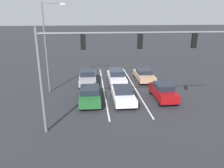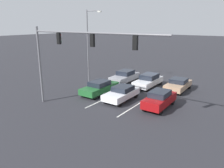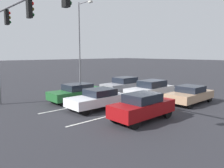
{
  "view_description": "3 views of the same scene",
  "coord_description": "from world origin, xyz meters",
  "px_view_note": "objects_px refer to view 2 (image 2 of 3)",
  "views": [
    {
      "loc": [
        3.03,
        25.16,
        7.95
      ],
      "look_at": [
        1.16,
        6.32,
        1.73
      ],
      "focal_mm": 35.0,
      "sensor_mm": 36.0,
      "label": 1
    },
    {
      "loc": [
        -10.74,
        23.99,
        7.43
      ],
      "look_at": [
        0.46,
        7.81,
        1.91
      ],
      "focal_mm": 35.0,
      "sensor_mm": 36.0,
      "label": 2
    },
    {
      "loc": [
        -11.65,
        15.98,
        3.88
      ],
      "look_at": [
        -0.28,
        5.59,
        1.73
      ],
      "focal_mm": 35.0,
      "sensor_mm": 36.0,
      "label": 3
    }
  ],
  "objects_px": {
    "car_silver_midlane_second": "(148,80)",
    "street_lamp_right_shoulder": "(89,42)",
    "car_maroon_leftlane_front": "(159,99)",
    "car_darkgreen_rightlane_front": "(100,87)",
    "traffic_signal_gantry": "(70,49)",
    "car_white_midlane_front": "(122,93)",
    "car_gray_rightlane_second": "(125,76)",
    "car_tan_leftlane_second": "(178,84)"
  },
  "relations": [
    {
      "from": "car_silver_midlane_second",
      "to": "street_lamp_right_shoulder",
      "type": "bearing_deg",
      "value": 18.45
    },
    {
      "from": "car_darkgreen_rightlane_front",
      "to": "car_gray_rightlane_second",
      "type": "height_order",
      "value": "car_gray_rightlane_second"
    },
    {
      "from": "car_maroon_leftlane_front",
      "to": "car_white_midlane_front",
      "type": "bearing_deg",
      "value": 3.65
    },
    {
      "from": "street_lamp_right_shoulder",
      "to": "car_silver_midlane_second",
      "type": "bearing_deg",
      "value": -161.55
    },
    {
      "from": "car_tan_leftlane_second",
      "to": "street_lamp_right_shoulder",
      "type": "bearing_deg",
      "value": 15.7
    },
    {
      "from": "car_tan_leftlane_second",
      "to": "car_white_midlane_front",
      "type": "bearing_deg",
      "value": 61.27
    },
    {
      "from": "car_tan_leftlane_second",
      "to": "car_gray_rightlane_second",
      "type": "bearing_deg",
      "value": 3.63
    },
    {
      "from": "car_darkgreen_rightlane_front",
      "to": "car_silver_midlane_second",
      "type": "height_order",
      "value": "car_silver_midlane_second"
    },
    {
      "from": "car_silver_midlane_second",
      "to": "car_white_midlane_front",
      "type": "bearing_deg",
      "value": 88.97
    },
    {
      "from": "car_tan_leftlane_second",
      "to": "street_lamp_right_shoulder",
      "type": "distance_m",
      "value": 11.82
    },
    {
      "from": "car_maroon_leftlane_front",
      "to": "car_white_midlane_front",
      "type": "distance_m",
      "value": 3.88
    },
    {
      "from": "car_silver_midlane_second",
      "to": "car_gray_rightlane_second",
      "type": "distance_m",
      "value": 3.41
    },
    {
      "from": "car_darkgreen_rightlane_front",
      "to": "car_white_midlane_front",
      "type": "relative_size",
      "value": 1.12
    },
    {
      "from": "car_darkgreen_rightlane_front",
      "to": "car_gray_rightlane_second",
      "type": "distance_m",
      "value": 5.61
    },
    {
      "from": "car_maroon_leftlane_front",
      "to": "street_lamp_right_shoulder",
      "type": "height_order",
      "value": "street_lamp_right_shoulder"
    },
    {
      "from": "street_lamp_right_shoulder",
      "to": "car_tan_leftlane_second",
      "type": "bearing_deg",
      "value": -164.3
    },
    {
      "from": "car_white_midlane_front",
      "to": "car_tan_leftlane_second",
      "type": "xyz_separation_m",
      "value": [
        -3.53,
        -6.44,
        -0.03
      ]
    },
    {
      "from": "car_maroon_leftlane_front",
      "to": "car_silver_midlane_second",
      "type": "xyz_separation_m",
      "value": [
        3.76,
        -5.61,
        -0.04
      ]
    },
    {
      "from": "car_gray_rightlane_second",
      "to": "traffic_signal_gantry",
      "type": "relative_size",
      "value": 0.37
    },
    {
      "from": "car_maroon_leftlane_front",
      "to": "traffic_signal_gantry",
      "type": "relative_size",
      "value": 0.33
    },
    {
      "from": "car_silver_midlane_second",
      "to": "car_tan_leftlane_second",
      "type": "xyz_separation_m",
      "value": [
        -3.42,
        -0.59,
        -0.08
      ]
    },
    {
      "from": "car_white_midlane_front",
      "to": "car_gray_rightlane_second",
      "type": "relative_size",
      "value": 0.92
    },
    {
      "from": "car_white_midlane_front",
      "to": "car_silver_midlane_second",
      "type": "xyz_separation_m",
      "value": [
        -0.11,
        -5.85,
        0.05
      ]
    },
    {
      "from": "car_silver_midlane_second",
      "to": "car_maroon_leftlane_front",
      "type": "bearing_deg",
      "value": 123.89
    },
    {
      "from": "traffic_signal_gantry",
      "to": "street_lamp_right_shoulder",
      "type": "bearing_deg",
      "value": -58.55
    },
    {
      "from": "car_darkgreen_rightlane_front",
      "to": "street_lamp_right_shoulder",
      "type": "distance_m",
      "value": 6.68
    },
    {
      "from": "car_darkgreen_rightlane_front",
      "to": "traffic_signal_gantry",
      "type": "xyz_separation_m",
      "value": [
        -1.02,
        5.08,
        4.68
      ]
    },
    {
      "from": "street_lamp_right_shoulder",
      "to": "traffic_signal_gantry",
      "type": "bearing_deg",
      "value": 121.45
    },
    {
      "from": "car_tan_leftlane_second",
      "to": "traffic_signal_gantry",
      "type": "bearing_deg",
      "value": 63.41
    },
    {
      "from": "car_white_midlane_front",
      "to": "car_tan_leftlane_second",
      "type": "bearing_deg",
      "value": -118.73
    },
    {
      "from": "car_maroon_leftlane_front",
      "to": "traffic_signal_gantry",
      "type": "height_order",
      "value": "traffic_signal_gantry"
    },
    {
      "from": "car_silver_midlane_second",
      "to": "traffic_signal_gantry",
      "type": "distance_m",
      "value": 11.7
    },
    {
      "from": "car_silver_midlane_second",
      "to": "car_gray_rightlane_second",
      "type": "height_order",
      "value": "car_gray_rightlane_second"
    },
    {
      "from": "car_gray_rightlane_second",
      "to": "car_tan_leftlane_second",
      "type": "xyz_separation_m",
      "value": [
        -6.83,
        -0.43,
        -0.06
      ]
    },
    {
      "from": "car_maroon_leftlane_front",
      "to": "car_gray_rightlane_second",
      "type": "xyz_separation_m",
      "value": [
        7.17,
        -5.76,
        -0.06
      ]
    },
    {
      "from": "car_silver_midlane_second",
      "to": "traffic_signal_gantry",
      "type": "xyz_separation_m",
      "value": [
        2.14,
        10.53,
        4.62
      ]
    },
    {
      "from": "car_silver_midlane_second",
      "to": "street_lamp_right_shoulder",
      "type": "height_order",
      "value": "street_lamp_right_shoulder"
    },
    {
      "from": "car_gray_rightlane_second",
      "to": "car_tan_leftlane_second",
      "type": "distance_m",
      "value": 6.85
    },
    {
      "from": "car_maroon_leftlane_front",
      "to": "car_gray_rightlane_second",
      "type": "bearing_deg",
      "value": -38.75
    },
    {
      "from": "car_maroon_leftlane_front",
      "to": "car_white_midlane_front",
      "type": "relative_size",
      "value": 0.98
    },
    {
      "from": "car_white_midlane_front",
      "to": "car_gray_rightlane_second",
      "type": "bearing_deg",
      "value": -61.18
    },
    {
      "from": "car_maroon_leftlane_front",
      "to": "car_gray_rightlane_second",
      "type": "height_order",
      "value": "car_maroon_leftlane_front"
    }
  ]
}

